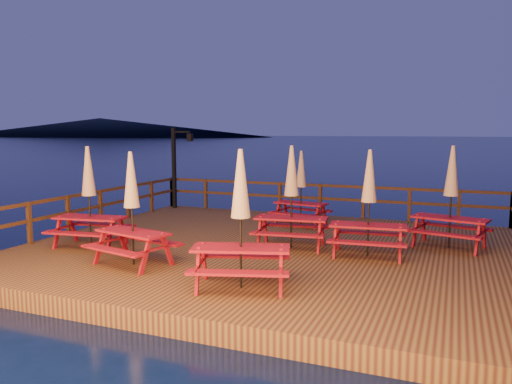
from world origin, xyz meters
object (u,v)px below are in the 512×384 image
(picnic_table_0, at_px, (89,195))
(picnic_table_1, at_px, (241,217))
(picnic_table_2, at_px, (291,195))
(lamp_post, at_px, (178,160))

(picnic_table_0, distance_m, picnic_table_1, 5.11)
(picnic_table_1, bearing_deg, picnic_table_2, 74.36)
(lamp_post, distance_m, picnic_table_2, 7.41)
(lamp_post, distance_m, picnic_table_0, 6.36)
(picnic_table_0, height_order, picnic_table_2, picnic_table_2)
(picnic_table_2, bearing_deg, picnic_table_0, -166.96)
(picnic_table_2, bearing_deg, picnic_table_1, -95.51)
(picnic_table_1, height_order, picnic_table_2, picnic_table_1)
(picnic_table_1, bearing_deg, lamp_post, 109.74)
(lamp_post, bearing_deg, picnic_table_2, -37.18)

